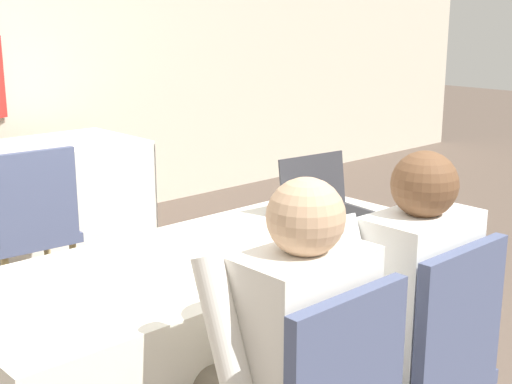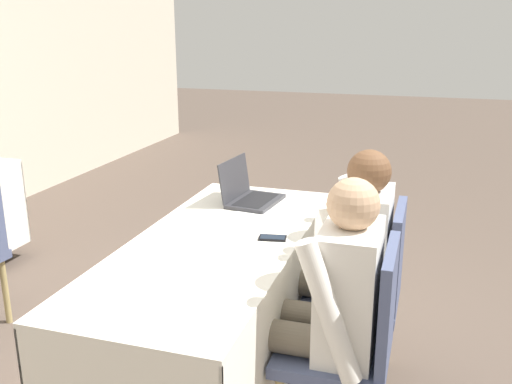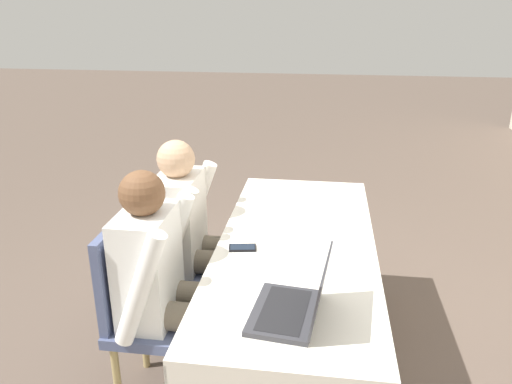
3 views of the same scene
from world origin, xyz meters
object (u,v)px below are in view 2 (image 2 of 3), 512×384
Objects in this scene: chair_near_left at (353,340)px; person_checkered_shirt at (329,300)px; laptop at (249,194)px; person_white_shirt at (348,253)px; chair_near_right at (368,286)px; cell_phone at (273,238)px.

person_checkered_shirt is (-0.00, 0.10, 0.16)m from chair_near_left.
person_white_shirt is (-0.35, -0.61, -0.14)m from laptop.
laptop is 0.31× the size of person_checkered_shirt.
chair_near_right is at bearing -180.00° from chair_near_left.
chair_near_right is (0.16, -0.43, -0.25)m from cell_phone.
person_white_shirt is at bearing -168.41° from chair_near_left.
cell_phone is (-0.50, -0.28, -0.04)m from laptop.
chair_near_left is 0.78× the size of person_white_shirt.
laptop is 0.57m from cell_phone.
chair_near_left is 0.50m from chair_near_right.
laptop reaches higher than cell_phone.
chair_near_right is 0.54m from person_checkered_shirt.
laptop is 2.68× the size of cell_phone.
chair_near_left reaches higher than cell_phone.
person_checkered_shirt is (-0.85, -0.61, -0.14)m from laptop.
chair_near_left is at bearing 90.00° from person_checkered_shirt.
chair_near_left is at bearing 0.00° from chair_near_right.
person_checkered_shirt is (-0.35, -0.33, -0.10)m from cell_phone.
person_white_shirt is (0.00, 0.10, 0.16)m from chair_near_right.
cell_phone is at bearing -136.73° from person_checkered_shirt.
chair_near_right is 0.19m from person_white_shirt.
person_white_shirt is at bearing -180.00° from person_checkered_shirt.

